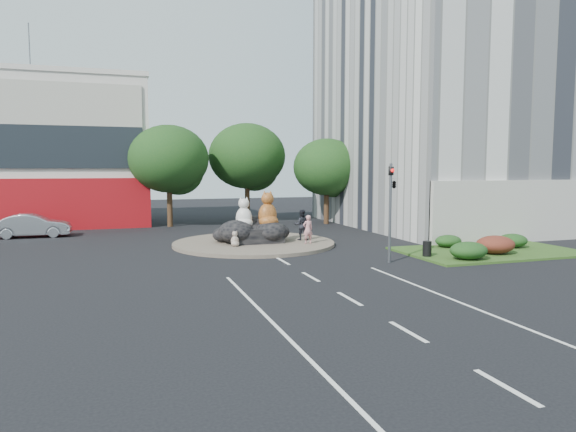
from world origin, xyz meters
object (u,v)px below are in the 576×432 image
at_px(pedestrian_dark, 301,225).
at_px(pedestrian_pink, 308,229).
at_px(cat_white, 244,212).
at_px(cat_tabby, 268,209).
at_px(parked_car, 33,226).
at_px(litter_bin, 427,249).
at_px(kitten_white, 280,236).
at_px(kitten_calico, 235,238).

bearing_deg(pedestrian_dark, pedestrian_pink, 98.99).
bearing_deg(cat_white, cat_tabby, 25.63).
height_order(cat_tabby, parked_car, cat_tabby).
relative_size(cat_white, litter_bin, 2.41).
bearing_deg(kitten_white, kitten_calico, 152.54).
height_order(kitten_white, litter_bin, kitten_white).
bearing_deg(parked_car, litter_bin, -125.87).
xyz_separation_m(cat_tabby, parked_car, (-14.48, 8.51, -1.43)).
bearing_deg(parked_car, pedestrian_pink, -120.15).
bearing_deg(pedestrian_dark, kitten_calico, 29.50).
height_order(cat_white, kitten_white, cat_white).
bearing_deg(cat_white, parked_car, 176.17).
xyz_separation_m(pedestrian_dark, parked_car, (-16.73, 8.46, -0.36)).
height_order(kitten_white, parked_car, parked_car).
relative_size(kitten_white, pedestrian_dark, 0.45).
height_order(kitten_calico, pedestrian_dark, pedestrian_dark).
xyz_separation_m(cat_white, parked_car, (-12.99, 8.41, -1.25)).
relative_size(pedestrian_dark, litter_bin, 2.43).
bearing_deg(parked_car, kitten_white, -120.73).
relative_size(cat_tabby, parked_car, 0.47).
xyz_separation_m(kitten_calico, parked_car, (-12.13, 9.72, 0.15)).
bearing_deg(pedestrian_pink, kitten_calico, -7.95).
distance_m(cat_tabby, kitten_calico, 3.08).
relative_size(cat_white, cat_tabby, 0.84).
bearing_deg(pedestrian_pink, cat_tabby, -39.59).
bearing_deg(pedestrian_pink, pedestrian_dark, -99.71).
relative_size(kitten_calico, kitten_white, 1.06).
height_order(kitten_calico, parked_car, parked_car).
distance_m(kitten_calico, parked_car, 15.55).
height_order(pedestrian_dark, parked_car, pedestrian_dark).
height_order(cat_white, litter_bin, cat_white).
height_order(pedestrian_pink, parked_car, pedestrian_pink).
bearing_deg(kitten_white, litter_bin, -83.37).
relative_size(kitten_calico, pedestrian_dark, 0.48).
bearing_deg(litter_bin, kitten_calico, 146.02).
xyz_separation_m(cat_tabby, litter_bin, (6.68, -7.30, -1.73)).
bearing_deg(cat_tabby, pedestrian_pink, -52.38).
xyz_separation_m(cat_white, kitten_white, (2.05, -0.85, -1.42)).
relative_size(pedestrian_pink, parked_car, 0.35).
xyz_separation_m(pedestrian_pink, pedestrian_dark, (0.14, 1.53, 0.11)).
bearing_deg(kitten_calico, cat_tabby, 47.56).
bearing_deg(kitten_calico, pedestrian_dark, 35.49).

